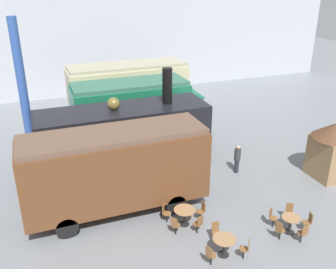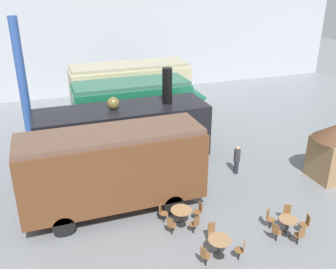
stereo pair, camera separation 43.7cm
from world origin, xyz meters
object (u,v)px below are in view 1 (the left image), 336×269
object	(u,v)px
streamlined_locomotive	(141,104)
cafe_chair_0	(303,233)
passenger_coach_vintage	(128,87)
passenger_coach_wooden	(116,167)
cafe_table_near	(290,221)
visitor_person	(237,158)
ticket_kiosk	(333,147)
cafe_table_far	(184,213)
steam_locomotive	(124,133)
cafe_table_mid	(224,242)

from	to	relation	value
streamlined_locomotive	cafe_chair_0	size ratio (longest dim) A/B	10.01
passenger_coach_vintage	passenger_coach_wooden	size ratio (longest dim) A/B	1.06
passenger_coach_vintage	cafe_table_near	world-z (taller)	passenger_coach_vintage
visitor_person	ticket_kiosk	size ratio (longest dim) A/B	0.53
passenger_coach_vintage	cafe_table_near	bearing A→B (deg)	-80.29
passenger_coach_wooden	cafe_table_far	xyz separation A→B (m)	(2.36, -2.01, -1.58)
ticket_kiosk	steam_locomotive	bearing A→B (deg)	154.61
cafe_table_near	ticket_kiosk	distance (m)	5.90
streamlined_locomotive	visitor_person	distance (m)	7.30
cafe_table_mid	cafe_chair_0	xyz separation A→B (m)	(3.19, -0.51, -0.09)
passenger_coach_vintage	steam_locomotive	size ratio (longest dim) A/B	0.93
cafe_table_near	cafe_table_mid	distance (m)	3.18
steam_locomotive	cafe_table_mid	bearing A→B (deg)	-78.24
cafe_table_mid	ticket_kiosk	xyz separation A→B (m)	(8.03, 3.39, 1.08)
steam_locomotive	cafe_table_near	world-z (taller)	steam_locomotive
visitor_person	steam_locomotive	bearing A→B (deg)	154.77
passenger_coach_vintage	ticket_kiosk	xyz separation A→B (m)	(7.46, -12.01, -0.73)
passenger_coach_vintage	steam_locomotive	xyz separation A→B (m)	(-2.24, -7.41, -0.31)
streamlined_locomotive	ticket_kiosk	distance (m)	11.36
passenger_coach_vintage	ticket_kiosk	world-z (taller)	passenger_coach_vintage
passenger_coach_wooden	cafe_table_far	size ratio (longest dim) A/B	8.72
cafe_table_near	cafe_table_mid	world-z (taller)	cafe_table_mid
ticket_kiosk	cafe_chair_0	bearing A→B (deg)	-141.11
cafe_table_far	ticket_kiosk	distance (m)	8.81
cafe_table_far	cafe_chair_0	bearing A→B (deg)	-35.75
passenger_coach_wooden	ticket_kiosk	distance (m)	11.08
cafe_chair_0	ticket_kiosk	world-z (taller)	ticket_kiosk
cafe_table_mid	visitor_person	world-z (taller)	visitor_person
ticket_kiosk	passenger_coach_wooden	bearing A→B (deg)	175.50
passenger_coach_vintage	cafe_table_near	size ratio (longest dim) A/B	10.93
streamlined_locomotive	ticket_kiosk	xyz separation A→B (m)	(7.63, -8.40, -0.58)
cafe_table_mid	cafe_table_far	world-z (taller)	cafe_table_mid
streamlined_locomotive	visitor_person	size ratio (longest dim) A/B	5.52
passenger_coach_vintage	passenger_coach_wooden	distance (m)	11.71
steam_locomotive	passenger_coach_wooden	xyz separation A→B (m)	(-1.34, -3.73, 0.08)
passenger_coach_vintage	ticket_kiosk	bearing A→B (deg)	-58.18
passenger_coach_vintage	cafe_chair_0	world-z (taller)	passenger_coach_vintage
cafe_chair_0	visitor_person	bearing A→B (deg)	-7.04
streamlined_locomotive	passenger_coach_wooden	size ratio (longest dim) A/B	1.12
passenger_coach_wooden	cafe_table_near	xyz separation A→B (m)	(6.17, -4.02, -1.63)
cafe_table_mid	passenger_coach_wooden	bearing A→B (deg)	125.16
streamlined_locomotive	cafe_chair_0	xyz separation A→B (m)	(2.79, -12.30, -1.74)
streamlined_locomotive	passenger_coach_wooden	distance (m)	8.27
steam_locomotive	cafe_table_far	xyz separation A→B (m)	(1.02, -5.74, -1.50)
passenger_coach_vintage	streamlined_locomotive	distance (m)	3.62
steam_locomotive	cafe_table_mid	world-z (taller)	steam_locomotive
cafe_table_mid	passenger_coach_vintage	bearing A→B (deg)	87.86
streamlined_locomotive	cafe_table_near	size ratio (longest dim) A/B	11.47
cafe_table_near	cafe_chair_0	distance (m)	0.75
cafe_table_near	cafe_table_far	bearing A→B (deg)	152.21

